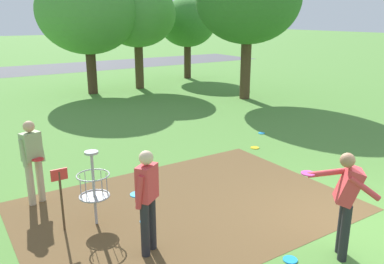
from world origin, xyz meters
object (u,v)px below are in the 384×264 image
object	(u,v)px
tree_mid_center	(187,23)
tree_mid_left	(137,14)
frisbee_far_right	(255,148)
disc_golf_basket	(90,186)
player_waiting_left	(147,196)
frisbee_near_basket	(146,221)
player_throwing	(33,158)
player_foreground_watching	(346,199)
frisbee_mid_grass	(290,260)
tree_near_right	(87,11)
frisbee_scattered_a	(262,133)

from	to	relation	value
tree_mid_center	tree_mid_left	bearing A→B (deg)	-158.02
frisbee_far_right	tree_mid_center	world-z (taller)	tree_mid_center
disc_golf_basket	tree_mid_left	bearing A→B (deg)	60.64
player_waiting_left	tree_mid_left	xyz separation A→B (m)	(6.46, 13.62, 2.73)
frisbee_near_basket	frisbee_far_right	bearing A→B (deg)	24.84
player_throwing	frisbee_near_basket	world-z (taller)	player_throwing
player_foreground_watching	tree_mid_left	world-z (taller)	tree_mid_left
player_waiting_left	frisbee_mid_grass	xyz separation A→B (m)	(1.72, -1.41, -0.96)
player_waiting_left	frisbee_far_right	world-z (taller)	player_waiting_left
frisbee_far_right	tree_near_right	size ratio (longest dim) A/B	0.04
frisbee_mid_grass	tree_mid_left	bearing A→B (deg)	72.48
disc_golf_basket	tree_mid_left	distance (m)	14.41
frisbee_near_basket	tree_mid_center	world-z (taller)	tree_mid_center
frisbee_far_right	tree_near_right	world-z (taller)	tree_near_right
player_foreground_watching	frisbee_far_right	xyz separation A→B (m)	(2.45, 4.71, -0.98)
player_throwing	frisbee_mid_grass	bearing A→B (deg)	-56.17
player_foreground_watching	frisbee_far_right	size ratio (longest dim) A/B	6.95
frisbee_mid_grass	frisbee_far_right	bearing A→B (deg)	53.93
frisbee_near_basket	player_throwing	bearing A→B (deg)	127.81
player_throwing	player_waiting_left	bearing A→B (deg)	-68.58
player_waiting_left	frisbee_scattered_a	xyz separation A→B (m)	(6.08, 3.96, -0.96)
disc_golf_basket	player_throwing	size ratio (longest dim) A/B	0.81
frisbee_near_basket	tree_mid_left	distance (m)	14.59
frisbee_near_basket	tree_mid_center	xyz separation A→B (m)	(10.05, 14.34, 3.22)
disc_golf_basket	frisbee_far_right	size ratio (longest dim) A/B	5.65
tree_near_right	player_foreground_watching	bearing A→B (deg)	-95.42
player_foreground_watching	tree_mid_left	size ratio (longest dim) A/B	0.32
disc_golf_basket	frisbee_near_basket	world-z (taller)	disc_golf_basket
player_throwing	tree_mid_left	distance (m)	13.49
disc_golf_basket	frisbee_near_basket	distance (m)	1.21
player_foreground_watching	tree_near_right	distance (m)	15.63
frisbee_far_right	frisbee_near_basket	bearing A→B (deg)	-155.16
player_foreground_watching	frisbee_mid_grass	xyz separation A→B (m)	(-0.74, 0.33, -0.98)
frisbee_mid_grass	player_foreground_watching	bearing A→B (deg)	-23.97
player_foreground_watching	frisbee_near_basket	bearing A→B (deg)	128.41
tree_mid_left	tree_near_right	bearing A→B (deg)	-178.75
player_throwing	frisbee_far_right	xyz separation A→B (m)	(6.00, 0.19, -0.96)
player_throwing	frisbee_mid_grass	distance (m)	5.14
tree_mid_center	player_foreground_watching	bearing A→B (deg)	-115.17
frisbee_mid_grass	frisbee_scattered_a	distance (m)	6.92
disc_golf_basket	tree_mid_left	world-z (taller)	tree_mid_left
tree_mid_center	tree_near_right	bearing A→B (deg)	-165.73
disc_golf_basket	tree_mid_left	xyz separation A→B (m)	(6.91, 12.29, 2.95)
player_waiting_left	disc_golf_basket	bearing A→B (deg)	108.80
player_throwing	frisbee_scattered_a	world-z (taller)	player_throwing
disc_golf_basket	frisbee_far_right	distance (m)	5.66
frisbee_mid_grass	frisbee_far_right	size ratio (longest dim) A/B	0.91
player_throwing	frisbee_scattered_a	distance (m)	7.33
player_throwing	tree_mid_center	world-z (taller)	tree_mid_center
frisbee_near_basket	frisbee_far_right	size ratio (longest dim) A/B	0.91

